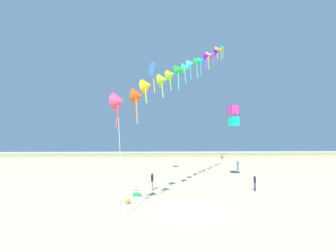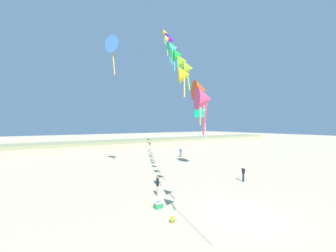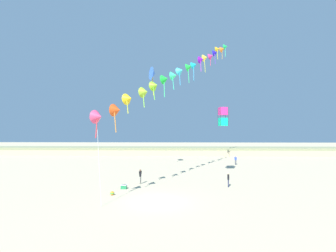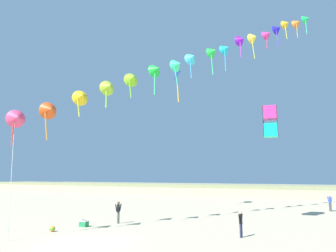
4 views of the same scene
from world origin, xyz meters
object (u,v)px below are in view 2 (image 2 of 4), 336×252
(beach_cooler, at_px, (158,205))
(person_near_right, at_px, (243,173))
(person_mid_center, at_px, (158,184))
(large_kite_mid_trail, at_px, (200,107))
(beach_ball, at_px, (173,219))
(large_kite_low_lead, at_px, (113,45))
(person_near_left, at_px, (181,152))

(beach_cooler, bearing_deg, person_near_right, 5.88)
(person_near_right, height_order, person_mid_center, person_mid_center)
(person_near_right, distance_m, beach_cooler, 10.85)
(large_kite_mid_trail, height_order, beach_ball, large_kite_mid_trail)
(beach_cooler, xyz_separation_m, beach_ball, (-0.52, -2.35, -0.03))
(large_kite_low_lead, bearing_deg, person_mid_center, -92.01)
(large_kite_low_lead, relative_size, large_kite_mid_trail, 1.79)
(person_mid_center, distance_m, large_kite_mid_trail, 14.13)
(person_near_left, bearing_deg, person_near_right, -107.27)
(person_near_right, distance_m, large_kite_mid_trail, 10.31)
(person_near_left, height_order, large_kite_mid_trail, large_kite_mid_trail)
(person_mid_center, height_order, beach_cooler, person_mid_center)
(beach_cooler, bearing_deg, person_near_left, 48.18)
(person_mid_center, bearing_deg, person_near_right, -6.62)
(large_kite_low_lead, distance_m, beach_ball, 21.16)
(large_kite_mid_trail, xyz_separation_m, beach_cooler, (-11.84, -8.53, -7.74))
(person_mid_center, xyz_separation_m, large_kite_mid_trail, (10.51, 6.32, 7.01))
(person_near_left, distance_m, person_near_right, 17.55)
(person_near_left, bearing_deg, beach_ball, -129.22)
(person_mid_center, relative_size, beach_ball, 4.48)
(large_kite_low_lead, xyz_separation_m, beach_cooler, (-1.69, -12.48, -14.89))
(person_near_right, xyz_separation_m, large_kite_low_lead, (-9.09, 11.37, 14.22))
(large_kite_mid_trail, relative_size, beach_ball, 7.07)
(large_kite_low_lead, relative_size, beach_cooler, 7.91)
(large_kite_low_lead, distance_m, large_kite_mid_trail, 13.03)
(person_near_left, height_order, beach_ball, person_near_left)
(large_kite_low_lead, xyz_separation_m, large_kite_mid_trail, (10.15, -3.95, -7.15))
(person_near_right, relative_size, beach_cooler, 2.62)
(person_near_right, bearing_deg, beach_cooler, -174.12)
(person_near_left, xyz_separation_m, large_kite_mid_trail, (-4.15, -9.34, 6.99))
(person_near_right, relative_size, large_kite_mid_trail, 0.59)
(person_near_left, height_order, person_near_right, person_near_left)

